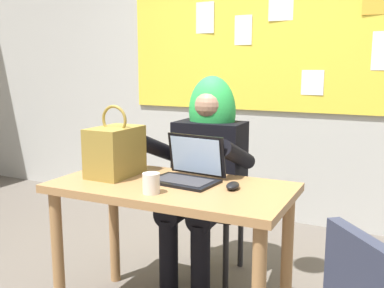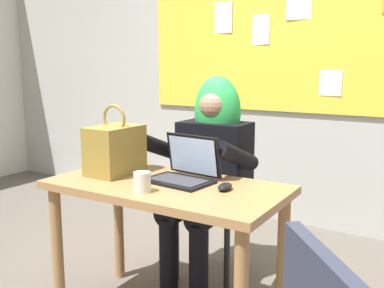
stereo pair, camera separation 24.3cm
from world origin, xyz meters
name	(u,v)px [view 2 (the right image)]	position (x,y,z in m)	size (l,w,h in m)	color
wall_back_bulletin	(279,52)	(0.00, 1.93, 1.43)	(6.77, 1.99, 2.85)	#B2B2AD
desk_main	(166,206)	(0.15, 0.12, 0.63)	(1.20, 0.64, 0.74)	#A37547
chair_at_desk	(218,193)	(0.08, 0.79, 0.52)	(0.46, 0.46, 0.91)	black
person_costumed	(209,162)	(0.09, 0.66, 0.75)	(0.61, 0.62, 1.26)	black
laptop	(184,171)	(0.20, 0.22, 0.80)	(0.35, 0.28, 0.23)	black
computer_mouse	(225,187)	(0.46, 0.17, 0.76)	(0.06, 0.10, 0.03)	black
handbag	(115,149)	(-0.20, 0.14, 0.88)	(0.20, 0.30, 0.38)	olive
coffee_mug	(142,182)	(0.15, -0.06, 0.79)	(0.08, 0.08, 0.10)	silver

